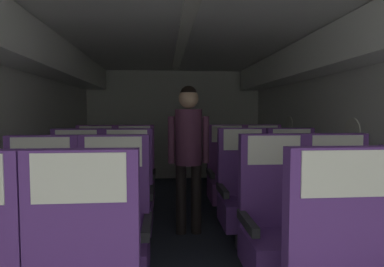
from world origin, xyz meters
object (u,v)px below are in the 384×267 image
at_px(seat_c_left_window, 75,201).
at_px(seat_c_right_window, 244,197).
at_px(seat_b_right_window, 277,231).
at_px(flight_attendant, 189,144).
at_px(seat_c_left_aisle, 127,200).
at_px(seat_c_right_aisle, 294,197).
at_px(seat_b_left_window, 38,240).
at_px(seat_d_left_window, 95,182).
at_px(seat_d_left_aisle, 134,181).
at_px(seat_d_right_window, 228,179).
at_px(seat_d_right_aisle, 265,178).
at_px(seat_b_right_aisle, 342,229).
at_px(seat_b_left_aisle, 113,237).

height_order(seat_c_left_window, seat_c_right_window, same).
relative_size(seat_b_right_window, flight_attendant, 0.73).
bearing_deg(seat_c_left_aisle, seat_c_right_aisle, -0.56).
relative_size(seat_b_left_window, seat_b_right_window, 1.00).
xyz_separation_m(seat_d_left_window, seat_d_left_aisle, (0.45, 0.02, 0.00)).
bearing_deg(seat_d_left_window, seat_d_right_window, 0.36).
relative_size(seat_c_left_aisle, seat_d_right_aisle, 1.00).
relative_size(seat_c_left_aisle, seat_c_right_window, 1.00).
bearing_deg(seat_c_right_window, seat_b_right_aisle, -62.29).
relative_size(seat_b_right_aisle, seat_c_left_aisle, 1.00).
bearing_deg(seat_b_left_aisle, flight_attendant, 65.57).
bearing_deg(seat_b_left_aisle, seat_c_right_aisle, 28.96).
relative_size(seat_b_right_aisle, seat_c_right_window, 1.00).
bearing_deg(seat_d_right_window, seat_c_left_window, -151.38).
xyz_separation_m(seat_c_left_window, seat_c_right_window, (1.55, 0.00, 0.00)).
height_order(seat_b_left_window, flight_attendant, flight_attendant).
height_order(seat_b_left_window, seat_d_left_aisle, same).
height_order(seat_b_right_aisle, seat_d_left_window, same).
bearing_deg(seat_c_left_aisle, seat_b_left_aisle, -89.45).
distance_m(seat_d_left_aisle, seat_d_right_aisle, 1.57).
bearing_deg(seat_c_left_window, seat_b_left_window, -89.62).
height_order(seat_c_left_aisle, seat_c_right_window, same).
relative_size(seat_b_right_window, seat_d_right_aisle, 1.00).
bearing_deg(seat_c_left_aisle, seat_c_left_window, 178.90).
bearing_deg(seat_b_right_aisle, flight_attendant, 126.69).
bearing_deg(seat_d_left_window, seat_b_left_window, -89.92).
bearing_deg(seat_c_right_window, seat_d_right_aisle, 61.61).
height_order(seat_b_left_aisle, seat_d_left_aisle, same).
height_order(seat_c_right_aisle, seat_d_left_aisle, same).
bearing_deg(seat_c_right_aisle, seat_d_left_aisle, 150.55).
height_order(seat_b_left_window, seat_b_left_aisle, same).
relative_size(seat_c_left_aisle, flight_attendant, 0.73).
height_order(seat_d_left_window, flight_attendant, flight_attendant).
bearing_deg(seat_c_left_window, seat_b_left_aisle, -62.07).
bearing_deg(seat_c_left_window, seat_d_left_window, 89.78).
xyz_separation_m(seat_c_right_aisle, seat_d_left_aisle, (-1.57, 0.89, 0.00)).
bearing_deg(flight_attendant, seat_c_right_window, 119.81).
distance_m(seat_c_left_window, seat_d_right_window, 1.78).
xyz_separation_m(seat_b_left_window, flight_attendant, (1.05, 1.30, 0.47)).
relative_size(seat_b_right_window, seat_d_left_window, 1.00).
xyz_separation_m(seat_b_right_aisle, flight_attendant, (-0.96, 1.28, 0.47)).
distance_m(seat_b_right_window, seat_c_left_window, 1.79).
height_order(seat_c_left_aisle, seat_d_right_window, same).
bearing_deg(seat_d_right_window, seat_b_left_window, -131.80).
distance_m(seat_c_left_aisle, seat_c_right_aisle, 1.56).
relative_size(seat_b_right_aisle, flight_attendant, 0.73).
relative_size(seat_d_left_aisle, seat_d_right_aisle, 1.00).
distance_m(seat_d_left_window, seat_d_left_aisle, 0.45).
height_order(seat_b_right_window, seat_c_left_aisle, same).
bearing_deg(seat_b_left_aisle, seat_c_left_window, 117.93).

